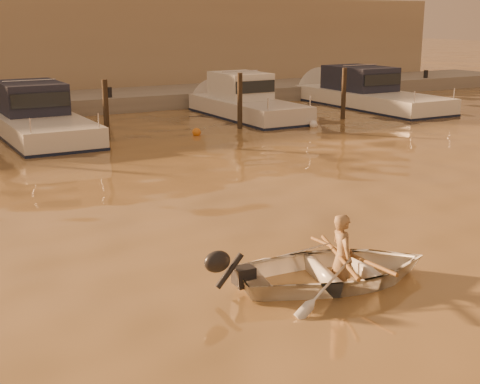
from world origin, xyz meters
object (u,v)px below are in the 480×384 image
moored_boat_2 (37,117)px  moored_boat_4 (248,102)px  moored_boat_5 (371,93)px  dinghy (336,270)px  person (342,257)px  waterfront_building (21,49)px

moored_boat_2 → moored_boat_4: 8.34m
moored_boat_5 → dinghy: bearing=-131.6°
moored_boat_2 → person: bearing=-86.3°
moored_boat_2 → waterfront_building: size_ratio=0.18×
person → dinghy: bearing=90.0°
moored_boat_4 → moored_boat_5: bearing=0.0°
person → moored_boat_2: moored_boat_2 is taller
person → moored_boat_5: size_ratio=0.16×
moored_boat_2 → dinghy: bearing=-86.6°
dinghy → moored_boat_4: bearing=-12.9°
moored_boat_4 → waterfront_building: 12.86m
moored_boat_2 → moored_boat_4: size_ratio=1.19×
dinghy → moored_boat_5: 20.74m
dinghy → moored_boat_4: (7.43, 15.51, 0.43)m
person → moored_boat_4: bearing=-12.5°
moored_boat_2 → waterfront_building: 11.31m
person → waterfront_building: size_ratio=0.03×
moored_boat_5 → moored_boat_4: bearing=180.0°
person → waterfront_building: bearing=10.8°
moored_boat_5 → waterfront_building: 16.93m
dinghy → person: (0.10, -0.02, 0.19)m
person → waterfront_building: waterfront_building is taller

